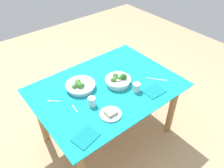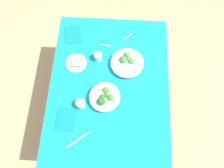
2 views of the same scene
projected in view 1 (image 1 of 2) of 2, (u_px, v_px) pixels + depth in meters
name	position (u px, v px, depth m)	size (l,w,h in m)	color
ground_plane	(108.00, 134.00, 2.56)	(6.00, 6.00, 0.00)	tan
dining_table	(107.00, 95.00, 2.18)	(1.35, 0.99, 0.70)	teal
broccoli_bowl_far	(118.00, 80.00, 2.13)	(0.24, 0.24, 0.11)	white
broccoli_bowl_near	(80.00, 86.00, 2.08)	(0.28, 0.28, 0.10)	white
bread_side_plate	(111.00, 113.00, 1.83)	(0.18, 0.18, 0.04)	#99C6D1
water_glass_center	(92.00, 101.00, 1.90)	(0.07, 0.07, 0.08)	silver
water_glass_side	(136.00, 87.00, 2.05)	(0.07, 0.07, 0.08)	silver
fork_by_far_bowl	(53.00, 101.00, 1.96)	(0.09, 0.08, 0.00)	#B7B7BC
fork_by_near_bowl	(75.00, 108.00, 1.89)	(0.02, 0.09, 0.00)	#B7B7BC
table_knife_left	(157.00, 79.00, 2.20)	(0.20, 0.01, 0.00)	#B7B7BC
napkin_folded_upper	(86.00, 137.00, 1.66)	(0.19, 0.14, 0.01)	#0F777D
napkin_folded_lower	(154.00, 91.00, 2.06)	(0.19, 0.15, 0.01)	#0F777D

